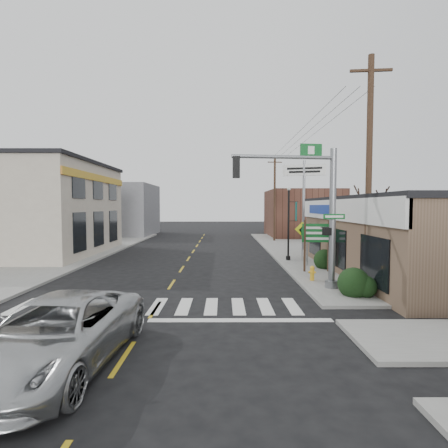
{
  "coord_description": "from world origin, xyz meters",
  "views": [
    {
      "loc": [
        2.44,
        -12.35,
        3.72
      ],
      "look_at": [
        2.48,
        5.25,
        2.8
      ],
      "focal_mm": 28.0,
      "sensor_mm": 36.0,
      "label": 1
    }
  ],
  "objects_px": {
    "traffic_signal_pole": "(316,203)",
    "guide_sign": "(317,238)",
    "lamp_post": "(289,218)",
    "dance_center_sign": "(304,183)",
    "bare_tree": "(372,193)",
    "suv": "(57,333)",
    "utility_pole_far": "(275,198)",
    "fire_hydrant": "(312,272)",
    "utility_pole_near": "(369,171)"
  },
  "relations": [
    {
      "from": "suv",
      "to": "utility_pole_far",
      "type": "relative_size",
      "value": 0.66
    },
    {
      "from": "suv",
      "to": "traffic_signal_pole",
      "type": "bearing_deg",
      "value": 46.77
    },
    {
      "from": "lamp_post",
      "to": "suv",
      "type": "bearing_deg",
      "value": -102.1
    },
    {
      "from": "utility_pole_near",
      "to": "utility_pole_far",
      "type": "bearing_deg",
      "value": 97.5
    },
    {
      "from": "traffic_signal_pole",
      "to": "fire_hydrant",
      "type": "height_order",
      "value": "traffic_signal_pole"
    },
    {
      "from": "suv",
      "to": "utility_pole_near",
      "type": "xyz_separation_m",
      "value": [
        9.99,
        6.95,
        4.4
      ]
    },
    {
      "from": "traffic_signal_pole",
      "to": "utility_pole_near",
      "type": "distance_m",
      "value": 2.56
    },
    {
      "from": "utility_pole_far",
      "to": "guide_sign",
      "type": "bearing_deg",
      "value": -96.66
    },
    {
      "from": "dance_center_sign",
      "to": "traffic_signal_pole",
      "type": "bearing_deg",
      "value": -85.68
    },
    {
      "from": "fire_hydrant",
      "to": "traffic_signal_pole",
      "type": "bearing_deg",
      "value": -100.28
    },
    {
      "from": "guide_sign",
      "to": "utility_pole_near",
      "type": "relative_size",
      "value": 0.29
    },
    {
      "from": "guide_sign",
      "to": "fire_hydrant",
      "type": "relative_size",
      "value": 3.96
    },
    {
      "from": "fire_hydrant",
      "to": "bare_tree",
      "type": "height_order",
      "value": "bare_tree"
    },
    {
      "from": "suv",
      "to": "guide_sign",
      "type": "relative_size",
      "value": 2.02
    },
    {
      "from": "dance_center_sign",
      "to": "utility_pole_far",
      "type": "relative_size",
      "value": 0.84
    },
    {
      "from": "suv",
      "to": "guide_sign",
      "type": "distance_m",
      "value": 14.23
    },
    {
      "from": "dance_center_sign",
      "to": "lamp_post",
      "type": "bearing_deg",
      "value": -96.7
    },
    {
      "from": "guide_sign",
      "to": "bare_tree",
      "type": "height_order",
      "value": "bare_tree"
    },
    {
      "from": "bare_tree",
      "to": "utility_pole_near",
      "type": "bearing_deg",
      "value": -115.73
    },
    {
      "from": "guide_sign",
      "to": "suv",
      "type": "bearing_deg",
      "value": -122.78
    },
    {
      "from": "guide_sign",
      "to": "lamp_post",
      "type": "xyz_separation_m",
      "value": [
        -0.74,
        4.04,
        0.99
      ]
    },
    {
      "from": "utility_pole_near",
      "to": "fire_hydrant",
      "type": "bearing_deg",
      "value": 141.54
    },
    {
      "from": "fire_hydrant",
      "to": "dance_center_sign",
      "type": "xyz_separation_m",
      "value": [
        2.27,
        11.78,
        5.03
      ]
    },
    {
      "from": "guide_sign",
      "to": "lamp_post",
      "type": "relative_size",
      "value": 0.58
    },
    {
      "from": "dance_center_sign",
      "to": "bare_tree",
      "type": "distance_m",
      "value": 11.11
    },
    {
      "from": "bare_tree",
      "to": "utility_pole_far",
      "type": "bearing_deg",
      "value": 96.49
    },
    {
      "from": "lamp_post",
      "to": "utility_pole_near",
      "type": "xyz_separation_m",
      "value": [
        1.8,
        -8.11,
        2.25
      ]
    },
    {
      "from": "guide_sign",
      "to": "dance_center_sign",
      "type": "bearing_deg",
      "value": 87.57
    },
    {
      "from": "dance_center_sign",
      "to": "bare_tree",
      "type": "relative_size",
      "value": 1.35
    },
    {
      "from": "utility_pole_far",
      "to": "utility_pole_near",
      "type": "bearing_deg",
      "value": -93.66
    },
    {
      "from": "suv",
      "to": "utility_pole_near",
      "type": "distance_m",
      "value": 12.94
    },
    {
      "from": "suv",
      "to": "bare_tree",
      "type": "height_order",
      "value": "bare_tree"
    },
    {
      "from": "guide_sign",
      "to": "dance_center_sign",
      "type": "xyz_separation_m",
      "value": [
        1.45,
        9.5,
        3.6
      ]
    },
    {
      "from": "lamp_post",
      "to": "utility_pole_far",
      "type": "bearing_deg",
      "value": 102.39
    },
    {
      "from": "lamp_post",
      "to": "dance_center_sign",
      "type": "xyz_separation_m",
      "value": [
        2.19,
        5.46,
        2.61
      ]
    },
    {
      "from": "traffic_signal_pole",
      "to": "guide_sign",
      "type": "relative_size",
      "value": 2.21
    },
    {
      "from": "suv",
      "to": "guide_sign",
      "type": "bearing_deg",
      "value": 54.92
    },
    {
      "from": "utility_pole_near",
      "to": "utility_pole_far",
      "type": "relative_size",
      "value": 1.15
    },
    {
      "from": "traffic_signal_pole",
      "to": "fire_hydrant",
      "type": "distance_m",
      "value": 3.65
    },
    {
      "from": "utility_pole_far",
      "to": "fire_hydrant",
      "type": "bearing_deg",
      "value": -99.02
    },
    {
      "from": "utility_pole_near",
      "to": "suv",
      "type": "bearing_deg",
      "value": -140.07
    },
    {
      "from": "suv",
      "to": "lamp_post",
      "type": "height_order",
      "value": "lamp_post"
    },
    {
      "from": "suv",
      "to": "dance_center_sign",
      "type": "bearing_deg",
      "value": 67.11
    },
    {
      "from": "lamp_post",
      "to": "utility_pole_far",
      "type": "distance_m",
      "value": 13.09
    },
    {
      "from": "suv",
      "to": "dance_center_sign",
      "type": "distance_m",
      "value": 23.48
    },
    {
      "from": "guide_sign",
      "to": "lamp_post",
      "type": "bearing_deg",
      "value": 106.63
    },
    {
      "from": "dance_center_sign",
      "to": "guide_sign",
      "type": "bearing_deg",
      "value": -83.51
    },
    {
      "from": "lamp_post",
      "to": "bare_tree",
      "type": "distance_m",
      "value": 6.49
    },
    {
      "from": "dance_center_sign",
      "to": "bare_tree",
      "type": "height_order",
      "value": "dance_center_sign"
    },
    {
      "from": "bare_tree",
      "to": "utility_pole_near",
      "type": "relative_size",
      "value": 0.54
    }
  ]
}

